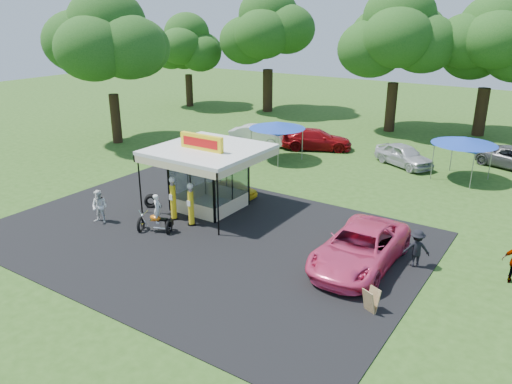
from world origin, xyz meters
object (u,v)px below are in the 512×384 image
kiosk_car (234,188)px  spectator_east_a (417,249)px  tent_east (464,141)px  bg_car_c (404,155)px  a_frame_sign (371,301)px  pink_sedan (360,248)px  gas_pump_left (173,199)px  spectator_west (100,207)px  gas_pump_right (191,205)px  motorcycle (157,217)px  bg_car_a (258,135)px  bg_car_b (317,139)px  gas_station_kiosk (209,177)px  tent_west (277,125)px

kiosk_car → spectator_east_a: bearing=-103.2°
tent_east → bg_car_c: bearing=167.0°
spectator_east_a → bg_car_c: 14.80m
a_frame_sign → pink_sedan: bearing=143.4°
gas_pump_left → spectator_east_a: 11.94m
pink_sedan → spectator_west: size_ratio=3.47×
pink_sedan → spectator_west: 12.94m
gas_pump_right → spectator_west: gas_pump_right is taller
gas_pump_right → pink_sedan: (8.57, 0.67, -0.23)m
tent_east → motorcycle: bearing=-122.1°
bg_car_a → a_frame_sign: bearing=-150.1°
pink_sedan → bg_car_b: 18.66m
motorcycle → bg_car_a: size_ratio=0.44×
motorcycle → spectator_east_a: (11.42, 3.40, 0.05)m
gas_station_kiosk → bg_car_a: size_ratio=1.17×
spectator_east_a → tent_west: bearing=-61.9°
gas_station_kiosk → bg_car_a: 13.90m
gas_pump_right → spectator_east_a: 10.73m
spectator_east_a → tent_east: (-1.12, 13.02, 1.66)m
gas_pump_left → motorcycle: 1.67m
motorcycle → bg_car_b: (-0.59, 17.93, -0.01)m
kiosk_car → tent_west: tent_west is taller
spectator_west → tent_west: (1.52, 14.54, 1.64)m
gas_pump_left → a_frame_sign: gas_pump_left is taller
bg_car_c → tent_east: 4.38m
bg_car_c → gas_pump_right: bearing=-171.0°
spectator_west → tent_east: tent_east is taller
spectator_west → spectator_east_a: spectator_west is taller
spectator_east_a → tent_west: size_ratio=0.42×
gas_station_kiosk → pink_sedan: size_ratio=0.90×
tent_east → gas_pump_left: bearing=-125.8°
gas_station_kiosk → gas_pump_right: bearing=-73.6°
gas_pump_left → gas_station_kiosk: bearing=76.1°
a_frame_sign → bg_car_b: size_ratio=0.17×
gas_station_kiosk → gas_pump_right: gas_station_kiosk is taller
gas_pump_left → bg_car_c: gas_pump_left is taller
tent_west → spectator_west: bearing=-96.0°
spectator_east_a → bg_car_c: (-5.03, 13.92, -0.08)m
pink_sedan → bg_car_c: size_ratio=1.36×
gas_station_kiosk → pink_sedan: (9.25, -1.64, -0.95)m
spectator_east_a → bg_car_a: (-16.50, 13.26, -0.07)m
spectator_east_a → spectator_west: bearing=-7.5°
gas_pump_left → pink_sedan: gas_pump_left is taller
gas_pump_left → pink_sedan: size_ratio=0.38×
gas_pump_right → pink_sedan: bearing=4.5°
a_frame_sign → bg_car_b: (-11.69, 18.73, 0.31)m
pink_sedan → spectator_west: spectator_west is taller
gas_pump_right → motorcycle: gas_pump_right is taller
kiosk_car → spectator_east_a: 11.55m
kiosk_car → gas_pump_right: bearing=-171.4°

